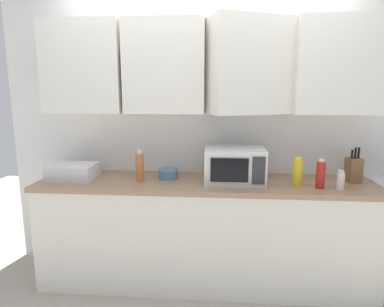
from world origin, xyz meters
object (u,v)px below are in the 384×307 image
at_px(knife_block, 353,170).
at_px(bottle_yellow_mustard, 298,173).
at_px(bottle_spice_jar, 140,167).
at_px(bowl_ceramic_small, 168,174).
at_px(bottle_red_sauce, 321,174).
at_px(bottle_white_jar, 341,180).
at_px(microwave, 235,165).
at_px(dish_rack, 73,171).

height_order(knife_block, bottle_yellow_mustard, knife_block).
bearing_deg(bottle_spice_jar, bowl_ceramic_small, 27.13).
relative_size(bottle_red_sauce, bowl_ceramic_small, 1.34).
height_order(knife_block, bottle_spice_jar, knife_block).
xyz_separation_m(bottle_white_jar, bottle_spice_jar, (-1.57, 0.09, 0.05)).
bearing_deg(microwave, knife_block, 4.05).
relative_size(bottle_spice_jar, bottle_red_sauce, 1.14).
relative_size(knife_block, bottle_red_sauce, 1.27).
distance_m(knife_block, bottle_yellow_mustard, 0.50).
height_order(dish_rack, bottle_spice_jar, bottle_spice_jar).
distance_m(knife_block, bowl_ceramic_small, 1.52).
height_order(microwave, knife_block, knife_block).
height_order(microwave, bowl_ceramic_small, microwave).
bearing_deg(bottle_white_jar, bottle_spice_jar, 176.70).
bearing_deg(bottle_red_sauce, bottle_spice_jar, 176.82).
height_order(bottle_white_jar, bottle_yellow_mustard, bottle_yellow_mustard).
xyz_separation_m(microwave, bowl_ceramic_small, (-0.56, 0.06, -0.10)).
relative_size(dish_rack, knife_block, 1.31).
bearing_deg(bottle_white_jar, microwave, 169.98).
bearing_deg(bottle_red_sauce, bottle_white_jar, -4.43).
height_order(bottle_white_jar, bottle_red_sauce, bottle_red_sauce).
distance_m(dish_rack, bottle_spice_jar, 0.60).
relative_size(knife_block, bowl_ceramic_small, 1.70).
distance_m(microwave, bottle_red_sauce, 0.66).
height_order(microwave, bottle_yellow_mustard, microwave).
bearing_deg(knife_block, dish_rack, -178.42).
height_order(microwave, bottle_spice_jar, microwave).
bearing_deg(bottle_yellow_mustard, bottle_white_jar, -10.23).
bearing_deg(bottle_red_sauce, bottle_yellow_mustard, 164.64).
distance_m(dish_rack, bottle_yellow_mustard, 1.86).
distance_m(bottle_white_jar, bottle_spice_jar, 1.57).
xyz_separation_m(bottle_yellow_mustard, bottle_spice_jar, (-1.26, 0.03, 0.01)).
xyz_separation_m(dish_rack, bottle_yellow_mustard, (1.85, -0.09, 0.05)).
bearing_deg(microwave, bowl_ceramic_small, 173.74).
bearing_deg(bottle_spice_jar, dish_rack, 174.82).
bearing_deg(bottle_yellow_mustard, dish_rack, 177.26).
relative_size(knife_block, bottle_spice_jar, 1.11).
bearing_deg(knife_block, bottle_spice_jar, -176.11).
height_order(bottle_red_sauce, bowl_ceramic_small, bottle_red_sauce).
relative_size(bottle_yellow_mustard, bottle_spice_jar, 0.88).
xyz_separation_m(bottle_white_jar, bowl_ceramic_small, (-1.35, 0.20, -0.03)).
xyz_separation_m(dish_rack, knife_block, (2.33, 0.06, 0.04)).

